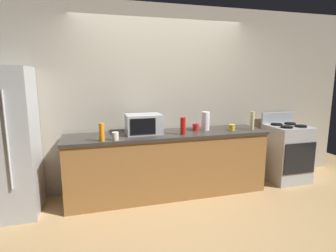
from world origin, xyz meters
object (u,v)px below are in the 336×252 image
Objects in this scene: paper_towel_roll at (205,121)px; bottle_hot_sauce at (183,126)px; microwave at (144,124)px; bottle_dish_soap at (102,132)px; bottle_hand_soap at (252,121)px; mug_white at (115,136)px; mug_yellow at (232,127)px; refrigerator at (3,143)px; mug_red at (196,127)px; stove_range at (286,152)px.

bottle_hot_sauce is at bearing -155.21° from paper_towel_roll.
microwave is 0.64m from bottle_dish_soap.
bottle_hand_soap reaches higher than mug_white.
paper_towel_roll is 1.52m from bottle_dish_soap.
microwave is 5.11× the size of mug_yellow.
mug_red is at bearing 1.09° from refrigerator.
microwave is 4.57× the size of mug_red.
bottle_hot_sauce is at bearing -175.58° from stove_range.
mug_red is (1.18, 0.27, 0.00)m from mug_white.
refrigerator is 1.67× the size of stove_range.
paper_towel_roll is at bearing 11.62° from mug_white.
paper_towel_roll is 2.68× the size of mug_white.
bottle_dish_soap reaches higher than mug_yellow.
refrigerator reaches higher than bottle_hot_sauce.
bottle_hot_sauce is 1.06× the size of bottle_dish_soap.
microwave is 1.77× the size of bottle_hand_soap.
bottle_hand_soap is 1.09m from bottle_hot_sauce.
stove_range is at bearing 0.00° from refrigerator.
paper_towel_roll is 0.40m from mug_yellow.
mug_red is at bearing -0.07° from microwave.
microwave is 0.77m from mug_red.
bottle_hand_soap reaches higher than bottle_hot_sauce.
paper_towel_roll is at bearing 167.09° from bottle_hand_soap.
bottle_hand_soap is at bearing 3.37° from mug_white.
refrigerator is at bearing -178.39° from microwave.
microwave is at bearing -179.86° from paper_towel_roll.
refrigerator is 1.32m from mug_white.
stove_range is 2.25× the size of microwave.
mug_yellow is at bearing 173.14° from bottle_hand_soap.
refrigerator is at bearing -178.91° from mug_red.
refrigerator is 1.17m from bottle_dish_soap.
mug_red is 1.12× the size of mug_yellow.
mug_white is (0.16, 0.01, -0.06)m from bottle_dish_soap.
refrigerator is at bearing 168.32° from bottle_dish_soap.
paper_towel_roll is 1.36m from mug_white.
mug_red is (1.34, 0.28, -0.06)m from bottle_dish_soap.
paper_towel_roll is at bearing 10.83° from bottle_dish_soap.
mug_white is 0.96× the size of mug_red.
bottle_dish_soap is at bearing -175.37° from stove_range.
bottle_dish_soap is 0.17m from mug_white.
refrigerator reaches higher than mug_yellow.
refrigerator is at bearing -180.00° from stove_range.
bottle_hot_sauce is at bearing -174.63° from mug_yellow.
paper_towel_roll is at bearing 162.17° from mug_yellow.
microwave is 0.92m from paper_towel_roll.
bottle_hot_sauce is 0.92m from mug_white.
stove_range is 10.29× the size of mug_red.
bottle_hand_soap is 2.89× the size of mug_yellow.
stove_range is at bearing 4.66° from mug_white.
mug_yellow is (0.37, -0.12, -0.09)m from paper_towel_roll.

